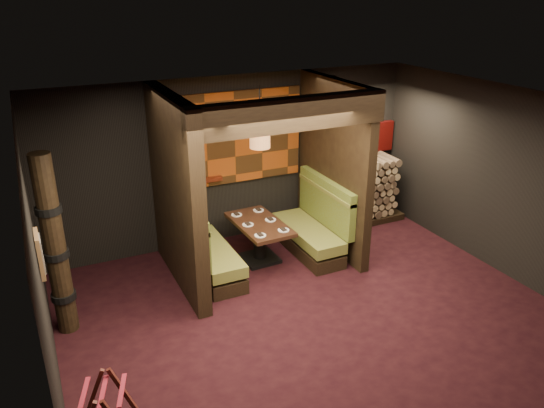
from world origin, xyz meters
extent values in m
cube|color=black|center=(0.00, 0.00, -0.01)|extent=(6.50, 5.50, 0.02)
cube|color=black|center=(0.00, 0.00, 2.86)|extent=(6.50, 5.50, 0.02)
cube|color=black|center=(0.00, 2.76, 1.43)|extent=(6.50, 0.02, 2.85)
cube|color=black|center=(0.00, -2.76, 1.43)|extent=(6.50, 0.02, 2.85)
cube|color=black|center=(-3.26, 0.00, 1.43)|extent=(0.02, 5.50, 2.85)
cube|color=black|center=(3.26, 0.00, 1.43)|extent=(0.02, 5.50, 2.85)
cube|color=black|center=(-1.35, 1.65, 1.43)|extent=(0.20, 2.20, 2.85)
cube|color=black|center=(1.30, 1.70, 1.43)|extent=(0.15, 2.10, 2.85)
cube|color=black|center=(-0.02, 0.70, 2.63)|extent=(2.85, 0.18, 0.44)
cube|color=#973F11|center=(-0.02, 2.71, 1.82)|extent=(2.40, 0.06, 1.55)
cube|color=#973F11|center=(-1.23, 1.82, 1.85)|extent=(0.04, 1.85, 1.45)
cube|color=#511A0B|center=(-0.60, 2.65, 1.18)|extent=(0.60, 0.12, 0.07)
cube|color=black|center=(-0.85, 1.65, 0.11)|extent=(0.55, 1.60, 0.22)
cube|color=olive|center=(-0.85, 1.65, 0.36)|extent=(0.55, 1.60, 0.18)
cube|color=#62681F|center=(-1.19, 1.65, 0.75)|extent=(0.12, 1.60, 0.78)
cube|color=olive|center=(-1.19, 1.65, 1.10)|extent=(0.15, 1.60, 0.06)
cube|color=black|center=(0.82, 1.65, 0.11)|extent=(0.55, 1.60, 0.22)
cube|color=olive|center=(0.82, 1.65, 0.36)|extent=(0.55, 1.60, 0.18)
cube|color=#62681F|center=(1.16, 1.65, 0.75)|extent=(0.12, 1.60, 0.78)
cube|color=olive|center=(1.16, 1.65, 1.10)|extent=(0.15, 1.60, 0.06)
cube|color=black|center=(-0.02, 1.73, 0.03)|extent=(0.57, 0.57, 0.06)
cylinder|color=black|center=(-0.02, 1.73, 0.31)|extent=(0.20, 0.20, 0.61)
cube|color=#382015|center=(-0.02, 1.73, 0.64)|extent=(0.74, 1.30, 0.06)
cylinder|color=white|center=(-0.20, 1.28, 0.68)|extent=(0.18, 0.18, 0.01)
cube|color=black|center=(-0.20, 1.28, 0.70)|extent=(0.07, 0.11, 0.02)
cylinder|color=white|center=(0.20, 1.30, 0.68)|extent=(0.18, 0.18, 0.01)
cube|color=black|center=(0.20, 1.30, 0.70)|extent=(0.07, 0.11, 0.02)
cylinder|color=white|center=(-0.22, 1.72, 0.68)|extent=(0.18, 0.18, 0.01)
cube|color=black|center=(-0.22, 1.72, 0.70)|extent=(0.07, 0.11, 0.02)
cylinder|color=white|center=(0.18, 1.74, 0.68)|extent=(0.18, 0.18, 0.01)
cube|color=black|center=(0.18, 1.74, 0.70)|extent=(0.07, 0.11, 0.02)
cylinder|color=white|center=(-0.24, 2.16, 0.68)|extent=(0.18, 0.18, 0.01)
cube|color=black|center=(-0.24, 2.16, 0.70)|extent=(0.07, 0.11, 0.02)
cylinder|color=white|center=(0.16, 2.17, 0.68)|extent=(0.18, 0.18, 0.01)
cube|color=black|center=(0.16, 2.17, 0.70)|extent=(0.07, 0.11, 0.02)
cylinder|color=#A96B3A|center=(-0.02, 1.68, 2.15)|extent=(0.31, 0.31, 0.45)
sphere|color=#FFC672|center=(-0.02, 1.68, 2.15)|extent=(0.18, 0.18, 0.18)
cylinder|color=black|center=(-0.02, 1.68, 2.61)|extent=(0.02, 0.02, 0.48)
cube|color=#9C7044|center=(-3.22, 0.10, 1.62)|extent=(0.04, 0.36, 0.46)
cube|color=#3F3F3F|center=(-3.20, 0.10, 1.62)|extent=(0.01, 0.27, 0.36)
cube|color=#4A1A14|center=(-2.99, -0.77, 0.33)|extent=(0.33, 0.14, 0.74)
cube|color=#4A1A14|center=(-2.65, -0.87, 0.33)|extent=(0.33, 0.14, 0.74)
cube|color=maroon|center=(-3.05, -0.98, 0.61)|extent=(0.18, 0.45, 0.01)
cube|color=maroon|center=(-2.89, -1.03, 0.61)|extent=(0.18, 0.45, 0.01)
cube|color=maroon|center=(-2.72, -1.08, 0.61)|extent=(0.18, 0.45, 0.01)
cylinder|color=black|center=(-3.05, 1.10, 1.20)|extent=(0.26, 0.26, 2.40)
cylinder|color=black|center=(-3.05, 1.10, 0.50)|extent=(0.31, 0.31, 0.09)
cylinder|color=black|center=(-3.05, 1.10, 1.10)|extent=(0.31, 0.31, 0.09)
cylinder|color=black|center=(-3.05, 1.10, 1.70)|extent=(0.31, 0.31, 0.09)
cube|color=black|center=(2.29, 2.35, 0.06)|extent=(1.73, 0.70, 0.12)
cube|color=brown|center=(2.29, 2.35, 0.67)|extent=(1.73, 0.70, 1.10)
cube|color=#690C09|center=(2.29, 2.68, 1.50)|extent=(1.83, 0.10, 0.56)
cube|color=black|center=(1.39, 1.96, 1.43)|extent=(0.08, 0.08, 2.85)
camera|label=1|loc=(-3.13, -5.29, 4.18)|focal=35.00mm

